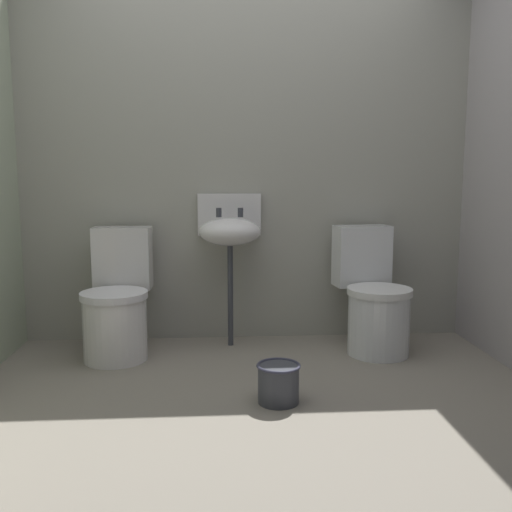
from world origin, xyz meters
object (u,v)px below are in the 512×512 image
(toilet_right, at_px, (373,301))
(sink, at_px, (230,231))
(toilet_left, at_px, (117,305))
(bucket, at_px, (278,382))

(toilet_right, relative_size, sink, 0.79)
(toilet_left, bearing_deg, toilet_right, -178.32)
(sink, bearing_deg, bucket, -77.88)
(toilet_left, distance_m, toilet_right, 1.60)
(toilet_right, xyz_separation_m, bucket, (-0.69, -0.80, -0.22))
(sink, height_order, bucket, sink)
(toilet_left, relative_size, sink, 0.79)
(toilet_left, distance_m, bucket, 1.23)
(bucket, bearing_deg, toilet_left, 138.70)
(toilet_left, height_order, sink, sink)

